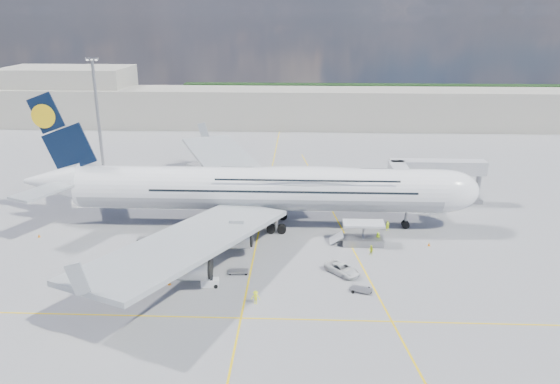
{
  "coord_description": "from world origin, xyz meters",
  "views": [
    {
      "loc": [
        7.2,
        -77.66,
        35.46
      ],
      "look_at": [
        3.56,
        8.0,
        6.87
      ],
      "focal_mm": 35.0,
      "sensor_mm": 36.0,
      "label": 1
    }
  ],
  "objects_px": {
    "dolly_nose_near": "(238,271)",
    "baggage_tug": "(210,282)",
    "crew_loader": "(371,250)",
    "crew_tug": "(256,297)",
    "light_mast": "(98,112)",
    "cone_tail": "(39,236)",
    "cone_wing_right_outer": "(188,271)",
    "cone_wing_left_outer": "(181,172)",
    "dolly_row_c": "(161,251)",
    "catering_truck_inner": "(261,195)",
    "service_van": "(342,269)",
    "crew_wing": "(130,252)",
    "airliner": "(261,188)",
    "dolly_back": "(147,238)",
    "cone_nose": "(429,244)",
    "dolly_nose_far": "(361,289)",
    "dolly_row_a": "(130,263)",
    "cone_wing_left_inner": "(247,188)",
    "dolly_row_b": "(176,242)",
    "cone_wing_right_inner": "(169,283)",
    "crew_van": "(378,238)",
    "crew_nose": "(388,226)",
    "catering_truck_outer": "(200,173)",
    "cargo_loader": "(362,237)"
  },
  "relations": [
    {
      "from": "dolly_nose_near",
      "to": "cone_wing_right_inner",
      "type": "relative_size",
      "value": 4.68
    },
    {
      "from": "cone_wing_left_outer",
      "to": "baggage_tug",
      "type": "bearing_deg",
      "value": -73.78
    },
    {
      "from": "airliner",
      "to": "dolly_nose_near",
      "type": "relative_size",
      "value": 26.73
    },
    {
      "from": "cargo_loader",
      "to": "cone_wing_left_inner",
      "type": "relative_size",
      "value": 15.09
    },
    {
      "from": "dolly_back",
      "to": "cone_wing_right_inner",
      "type": "bearing_deg",
      "value": -72.18
    },
    {
      "from": "dolly_back",
      "to": "light_mast",
      "type": "bearing_deg",
      "value": 109.7
    },
    {
      "from": "dolly_nose_near",
      "to": "baggage_tug",
      "type": "distance_m",
      "value": 5.32
    },
    {
      "from": "catering_truck_outer",
      "to": "airliner",
      "type": "bearing_deg",
      "value": -22.64
    },
    {
      "from": "dolly_row_b",
      "to": "cone_wing_right_inner",
      "type": "relative_size",
      "value": 5.13
    },
    {
      "from": "dolly_back",
      "to": "dolly_nose_far",
      "type": "bearing_deg",
      "value": -33.29
    },
    {
      "from": "dolly_nose_near",
      "to": "cone_nose",
      "type": "xyz_separation_m",
      "value": [
        29.12,
        10.72,
        -0.05
      ]
    },
    {
      "from": "cone_wing_left_inner",
      "to": "cone_tail",
      "type": "height_order",
      "value": "cone_tail"
    },
    {
      "from": "light_mast",
      "to": "dolly_row_a",
      "type": "distance_m",
      "value": 57.22
    },
    {
      "from": "cone_wing_right_outer",
      "to": "cone_tail",
      "type": "bearing_deg",
      "value": 156.4
    },
    {
      "from": "crew_loader",
      "to": "cone_wing_right_outer",
      "type": "xyz_separation_m",
      "value": [
        -26.76,
        -7.13,
        -0.52
      ]
    },
    {
      "from": "crew_van",
      "to": "cone_wing_left_outer",
      "type": "distance_m",
      "value": 55.5
    },
    {
      "from": "crew_nose",
      "to": "cone_wing_right_inner",
      "type": "height_order",
      "value": "crew_nose"
    },
    {
      "from": "cone_wing_left_inner",
      "to": "cone_wing_right_outer",
      "type": "bearing_deg",
      "value": -96.87
    },
    {
      "from": "airliner",
      "to": "crew_loader",
      "type": "bearing_deg",
      "value": -32.71
    },
    {
      "from": "cone_nose",
      "to": "cone_tail",
      "type": "height_order",
      "value": "cone_nose"
    },
    {
      "from": "catering_truck_inner",
      "to": "crew_loader",
      "type": "bearing_deg",
      "value": -42.69
    },
    {
      "from": "dolly_nose_far",
      "to": "crew_loader",
      "type": "relative_size",
      "value": 1.97
    },
    {
      "from": "dolly_row_a",
      "to": "crew_nose",
      "type": "relative_size",
      "value": 1.8
    },
    {
      "from": "light_mast",
      "to": "cone_tail",
      "type": "relative_size",
      "value": 44.57
    },
    {
      "from": "service_van",
      "to": "crew_wing",
      "type": "distance_m",
      "value": 31.92
    },
    {
      "from": "dolly_row_c",
      "to": "dolly_nose_far",
      "type": "relative_size",
      "value": 1.04
    },
    {
      "from": "cone_tail",
      "to": "cone_nose",
      "type": "bearing_deg",
      "value": -0.73
    },
    {
      "from": "airliner",
      "to": "service_van",
      "type": "xyz_separation_m",
      "value": [
        12.78,
        -17.69,
        -6.12
      ]
    },
    {
      "from": "dolly_row_c",
      "to": "dolly_nose_far",
      "type": "height_order",
      "value": "dolly_row_c"
    },
    {
      "from": "crew_loader",
      "to": "dolly_nose_near",
      "type": "bearing_deg",
      "value": -123.41
    },
    {
      "from": "airliner",
      "to": "crew_wing",
      "type": "bearing_deg",
      "value": -144.44
    },
    {
      "from": "dolly_row_c",
      "to": "catering_truck_inner",
      "type": "distance_m",
      "value": 27.92
    },
    {
      "from": "crew_loader",
      "to": "crew_tug",
      "type": "bearing_deg",
      "value": -99.69
    },
    {
      "from": "dolly_nose_near",
      "to": "crew_loader",
      "type": "bearing_deg",
      "value": 15.31
    },
    {
      "from": "airliner",
      "to": "crew_van",
      "type": "bearing_deg",
      "value": -19.4
    },
    {
      "from": "airliner",
      "to": "dolly_back",
      "type": "bearing_deg",
      "value": -158.35
    },
    {
      "from": "dolly_nose_far",
      "to": "crew_loader",
      "type": "distance_m",
      "value": 11.77
    },
    {
      "from": "catering_truck_inner",
      "to": "crew_nose",
      "type": "relative_size",
      "value": 3.7
    },
    {
      "from": "dolly_nose_near",
      "to": "crew_tug",
      "type": "xyz_separation_m",
      "value": [
        3.18,
        -8.42,
        0.6
      ]
    },
    {
      "from": "crew_nose",
      "to": "dolly_row_a",
      "type": "bearing_deg",
      "value": 178.41
    },
    {
      "from": "service_van",
      "to": "crew_loader",
      "type": "xyz_separation_m",
      "value": [
        4.83,
        6.38,
        0.06
      ]
    },
    {
      "from": "dolly_nose_near",
      "to": "cone_tail",
      "type": "xyz_separation_m",
      "value": [
        -34.31,
        11.53,
        -0.05
      ]
    },
    {
      "from": "crew_loader",
      "to": "cone_nose",
      "type": "relative_size",
      "value": 2.8
    },
    {
      "from": "dolly_row_a",
      "to": "catering_truck_outer",
      "type": "relative_size",
      "value": 0.51
    },
    {
      "from": "airliner",
      "to": "dolly_nose_near",
      "type": "height_order",
      "value": "airliner"
    },
    {
      "from": "crew_wing",
      "to": "crew_tug",
      "type": "relative_size",
      "value": 0.87
    },
    {
      "from": "dolly_row_a",
      "to": "dolly_row_b",
      "type": "bearing_deg",
      "value": 66.24
    },
    {
      "from": "cone_nose",
      "to": "cone_wing_left_outer",
      "type": "xyz_separation_m",
      "value": [
        -48.15,
        39.0,
        -0.0
      ]
    },
    {
      "from": "baggage_tug",
      "to": "catering_truck_outer",
      "type": "relative_size",
      "value": 0.39
    },
    {
      "from": "crew_loader",
      "to": "dolly_nose_far",
      "type": "bearing_deg",
      "value": -65.73
    }
  ]
}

